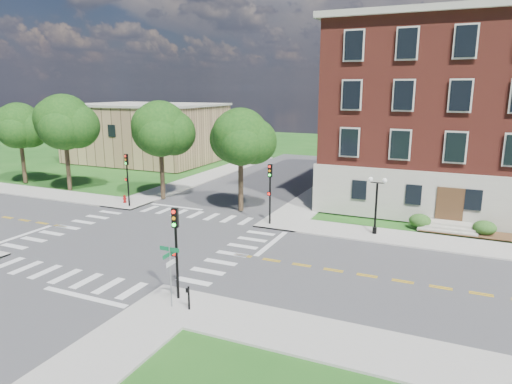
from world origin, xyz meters
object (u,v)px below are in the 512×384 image
at_px(traffic_signal_se, 176,242).
at_px(twin_lamp_west, 376,202).
at_px(traffic_signal_nw, 127,173).
at_px(fire_hydrant, 125,199).
at_px(push_button_post, 189,297).
at_px(street_sign_pole, 170,265).
at_px(traffic_signal_ne, 270,186).

xyz_separation_m(traffic_signal_se, twin_lamp_west, (7.37, 14.98, -0.66)).
xyz_separation_m(traffic_signal_nw, fire_hydrant, (-1.20, 0.84, -2.72)).
relative_size(push_button_post, fire_hydrant, 1.60).
bearing_deg(traffic_signal_se, street_sign_pole, -75.33).
xyz_separation_m(street_sign_pole, fire_hydrant, (-16.01, 15.80, -1.84)).
bearing_deg(traffic_signal_nw, push_button_post, -43.40).
relative_size(twin_lamp_west, push_button_post, 3.53).
height_order(traffic_signal_se, traffic_signal_nw, same).
xyz_separation_m(traffic_signal_nw, street_sign_pole, (14.81, -14.96, -0.88)).
xyz_separation_m(twin_lamp_west, fire_hydrant, (-23.15, -0.08, -2.06)).
xyz_separation_m(traffic_signal_ne, twin_lamp_west, (8.05, 0.88, -0.66)).
xyz_separation_m(street_sign_pole, push_button_post, (0.93, 0.07, -1.51)).
height_order(traffic_signal_ne, twin_lamp_west, traffic_signal_ne).
bearing_deg(fire_hydrant, traffic_signal_ne, -3.06).
relative_size(traffic_signal_nw, street_sign_pole, 1.55).
height_order(traffic_signal_ne, fire_hydrant, traffic_signal_ne).
distance_m(twin_lamp_west, street_sign_pole, 17.41).
bearing_deg(traffic_signal_nw, traffic_signal_ne, 0.15).
distance_m(traffic_signal_se, traffic_signal_ne, 14.11).
xyz_separation_m(traffic_signal_se, fire_hydrant, (-15.77, 14.90, -2.72)).
height_order(traffic_signal_ne, street_sign_pole, traffic_signal_ne).
distance_m(traffic_signal_nw, street_sign_pole, 21.07).
distance_m(traffic_signal_ne, street_sign_pole, 15.05).
distance_m(traffic_signal_se, street_sign_pole, 1.28).
bearing_deg(fire_hydrant, traffic_signal_nw, -35.11).
xyz_separation_m(traffic_signal_se, push_button_post, (1.17, -0.83, -2.39)).
distance_m(traffic_signal_ne, push_button_post, 15.23).
xyz_separation_m(traffic_signal_ne, traffic_signal_nw, (-13.89, -0.04, 0.00)).
height_order(traffic_signal_ne, push_button_post, traffic_signal_ne).
bearing_deg(twin_lamp_west, street_sign_pole, -114.20).
xyz_separation_m(twin_lamp_west, push_button_post, (-6.20, -15.81, -1.73)).
distance_m(traffic_signal_se, fire_hydrant, 21.87).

